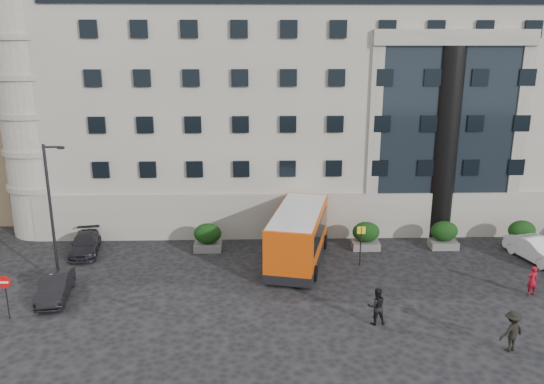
{
  "coord_description": "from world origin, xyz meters",
  "views": [
    {
      "loc": [
        -0.73,
        -24.86,
        13.04
      ],
      "look_at": [
        0.1,
        4.02,
        5.0
      ],
      "focal_mm": 35.0,
      "sensor_mm": 36.0,
      "label": 1
    }
  ],
  "objects_px": {
    "parked_car_c": "(85,244)",
    "pedestrian_a": "(532,281)",
    "parked_car_d": "(60,217)",
    "white_taxi": "(536,250)",
    "bus_stop_sign": "(361,239)",
    "hedge_e": "(521,234)",
    "street_lamp": "(52,210)",
    "red_truck": "(51,195)",
    "hedge_c": "(366,235)",
    "pedestrian_b": "(377,306)",
    "hedge_a": "(208,237)",
    "pedestrian_c": "(512,331)",
    "minibus": "(298,234)",
    "hedge_b": "(287,236)",
    "hedge_d": "(444,235)",
    "no_entry_sign": "(5,289)",
    "parked_car_b": "(55,287)"
  },
  "relations": [
    {
      "from": "parked_car_c",
      "to": "pedestrian_a",
      "type": "height_order",
      "value": "pedestrian_a"
    },
    {
      "from": "parked_car_d",
      "to": "white_taxi",
      "type": "bearing_deg",
      "value": -22.22
    },
    {
      "from": "bus_stop_sign",
      "to": "white_taxi",
      "type": "distance_m",
      "value": 11.19
    },
    {
      "from": "hedge_e",
      "to": "pedestrian_a",
      "type": "distance_m",
      "value": 7.5
    },
    {
      "from": "street_lamp",
      "to": "bus_stop_sign",
      "type": "distance_m",
      "value": 17.75
    },
    {
      "from": "hedge_e",
      "to": "street_lamp",
      "type": "bearing_deg",
      "value": -170.52
    },
    {
      "from": "red_truck",
      "to": "parked_car_d",
      "type": "bearing_deg",
      "value": -71.4
    },
    {
      "from": "white_taxi",
      "to": "bus_stop_sign",
      "type": "bearing_deg",
      "value": 167.81
    },
    {
      "from": "hedge_c",
      "to": "pedestrian_b",
      "type": "bearing_deg",
      "value": -98.41
    },
    {
      "from": "street_lamp",
      "to": "hedge_c",
      "type": "bearing_deg",
      "value": 14.67
    },
    {
      "from": "bus_stop_sign",
      "to": "hedge_a",
      "type": "bearing_deg",
      "value": 163.58
    },
    {
      "from": "bus_stop_sign",
      "to": "pedestrian_b",
      "type": "height_order",
      "value": "bus_stop_sign"
    },
    {
      "from": "red_truck",
      "to": "pedestrian_c",
      "type": "xyz_separation_m",
      "value": [
        27.93,
        -21.59,
        -0.32
      ]
    },
    {
      "from": "hedge_e",
      "to": "minibus",
      "type": "relative_size",
      "value": 0.22
    },
    {
      "from": "hedge_c",
      "to": "minibus",
      "type": "distance_m",
      "value": 5.14
    },
    {
      "from": "hedge_b",
      "to": "hedge_d",
      "type": "xyz_separation_m",
      "value": [
        10.4,
        0.0,
        0.0
      ]
    },
    {
      "from": "hedge_a",
      "to": "pedestrian_b",
      "type": "distance_m",
      "value": 13.26
    },
    {
      "from": "parked_car_c",
      "to": "parked_car_d",
      "type": "relative_size",
      "value": 0.88
    },
    {
      "from": "no_entry_sign",
      "to": "minibus",
      "type": "relative_size",
      "value": 0.28
    },
    {
      "from": "hedge_a",
      "to": "white_taxi",
      "type": "relative_size",
      "value": 0.42
    },
    {
      "from": "parked_car_c",
      "to": "white_taxi",
      "type": "height_order",
      "value": "white_taxi"
    },
    {
      "from": "hedge_b",
      "to": "bus_stop_sign",
      "type": "xyz_separation_m",
      "value": [
        4.3,
        -2.8,
        0.8
      ]
    },
    {
      "from": "parked_car_d",
      "to": "white_taxi",
      "type": "relative_size",
      "value": 1.1
    },
    {
      "from": "hedge_c",
      "to": "street_lamp",
      "type": "distance_m",
      "value": 19.27
    },
    {
      "from": "bus_stop_sign",
      "to": "parked_car_d",
      "type": "distance_m",
      "value": 22.51
    },
    {
      "from": "hedge_c",
      "to": "bus_stop_sign",
      "type": "bearing_deg",
      "value": -107.82
    },
    {
      "from": "pedestrian_c",
      "to": "hedge_c",
      "type": "bearing_deg",
      "value": -94.11
    },
    {
      "from": "minibus",
      "to": "red_truck",
      "type": "height_order",
      "value": "minibus"
    },
    {
      "from": "parked_car_b",
      "to": "white_taxi",
      "type": "distance_m",
      "value": 28.46
    },
    {
      "from": "pedestrian_b",
      "to": "hedge_a",
      "type": "bearing_deg",
      "value": -50.32
    },
    {
      "from": "minibus",
      "to": "hedge_c",
      "type": "bearing_deg",
      "value": 37.12
    },
    {
      "from": "parked_car_c",
      "to": "parked_car_d",
      "type": "xyz_separation_m",
      "value": [
        -3.57,
        5.5,
        0.05
      ]
    },
    {
      "from": "street_lamp",
      "to": "pedestrian_a",
      "type": "distance_m",
      "value": 26.27
    },
    {
      "from": "hedge_e",
      "to": "pedestrian_b",
      "type": "bearing_deg",
      "value": -140.45
    },
    {
      "from": "parked_car_d",
      "to": "pedestrian_c",
      "type": "height_order",
      "value": "pedestrian_c"
    },
    {
      "from": "minibus",
      "to": "parked_car_d",
      "type": "distance_m",
      "value": 18.78
    },
    {
      "from": "hedge_a",
      "to": "bus_stop_sign",
      "type": "xyz_separation_m",
      "value": [
        9.5,
        -2.8,
        0.8
      ]
    },
    {
      "from": "pedestrian_a",
      "to": "hedge_a",
      "type": "bearing_deg",
      "value": -28.12
    },
    {
      "from": "pedestrian_c",
      "to": "pedestrian_a",
      "type": "bearing_deg",
      "value": -146.5
    },
    {
      "from": "hedge_c",
      "to": "no_entry_sign",
      "type": "distance_m",
      "value": 21.33
    },
    {
      "from": "red_truck",
      "to": "pedestrian_c",
      "type": "relative_size",
      "value": 2.56
    },
    {
      "from": "bus_stop_sign",
      "to": "red_truck",
      "type": "relative_size",
      "value": 0.52
    },
    {
      "from": "hedge_a",
      "to": "pedestrian_a",
      "type": "height_order",
      "value": "hedge_a"
    },
    {
      "from": "hedge_a",
      "to": "pedestrian_a",
      "type": "bearing_deg",
      "value": -21.14
    },
    {
      "from": "bus_stop_sign",
      "to": "parked_car_b",
      "type": "relative_size",
      "value": 0.65
    },
    {
      "from": "red_truck",
      "to": "white_taxi",
      "type": "distance_m",
      "value": 36.12
    },
    {
      "from": "hedge_d",
      "to": "street_lamp",
      "type": "xyz_separation_m",
      "value": [
        -23.54,
        -4.8,
        3.44
      ]
    },
    {
      "from": "street_lamp",
      "to": "hedge_a",
      "type": "bearing_deg",
      "value": 31.16
    },
    {
      "from": "red_truck",
      "to": "parked_car_d",
      "type": "distance_m",
      "value": 4.59
    },
    {
      "from": "hedge_b",
      "to": "white_taxi",
      "type": "bearing_deg",
      "value": -8.51
    }
  ]
}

